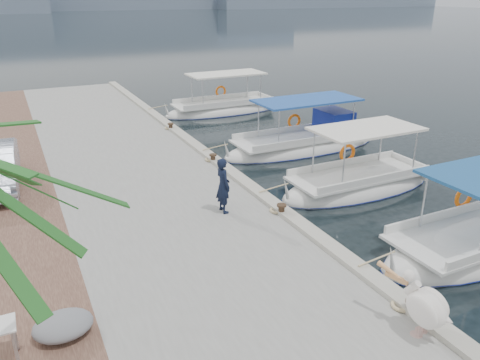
# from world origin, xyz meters

# --- Properties ---
(ground) EXTENTS (400.00, 400.00, 0.00)m
(ground) POSITION_xyz_m (0.00, 0.00, 0.00)
(ground) COLOR black
(ground) RESTS_ON ground
(concrete_quay) EXTENTS (6.00, 40.00, 0.50)m
(concrete_quay) POSITION_xyz_m (-3.00, 5.00, 0.25)
(concrete_quay) COLOR gray
(concrete_quay) RESTS_ON ground
(quay_curb) EXTENTS (0.44, 40.00, 0.12)m
(quay_curb) POSITION_xyz_m (-0.22, 5.00, 0.56)
(quay_curb) COLOR #A29F90
(quay_curb) RESTS_ON concrete_quay
(fishing_caique_c) EXTENTS (6.08, 2.24, 2.83)m
(fishing_caique_c) POSITION_xyz_m (3.63, 2.94, 0.13)
(fishing_caique_c) COLOR silver
(fishing_caique_c) RESTS_ON ground
(fishing_caique_d) EXTENTS (7.52, 2.36, 2.83)m
(fishing_caique_d) POSITION_xyz_m (4.45, 7.63, 0.19)
(fishing_caique_d) COLOR silver
(fishing_caique_d) RESTS_ON ground
(fishing_caique_e) EXTENTS (7.16, 2.29, 2.83)m
(fishing_caique_e) POSITION_xyz_m (4.17, 15.51, 0.12)
(fishing_caique_e) COLOR silver
(fishing_caique_e) RESTS_ON ground
(mooring_bollards) EXTENTS (0.28, 20.28, 0.33)m
(mooring_bollards) POSITION_xyz_m (-0.35, 1.50, 0.69)
(mooring_bollards) COLOR black
(mooring_bollards) RESTS_ON concrete_quay
(pelican) EXTENTS (0.72, 1.54, 1.18)m
(pelican) POSITION_xyz_m (-0.61, -3.98, 1.11)
(pelican) COLOR tan
(pelican) RESTS_ON concrete_quay
(fisherman) EXTENTS (0.41, 0.61, 1.64)m
(fisherman) POSITION_xyz_m (-1.75, 2.45, 1.32)
(fisherman) COLOR black
(fisherman) RESTS_ON concrete_quay
(tarp_bundle) EXTENTS (1.10, 0.90, 0.40)m
(tarp_bundle) POSITION_xyz_m (-6.61, -1.07, 0.70)
(tarp_bundle) COLOR slate
(tarp_bundle) RESTS_ON cobblestone_strip
(folding_table) EXTENTS (0.55, 0.55, 0.73)m
(folding_table) POSITION_xyz_m (-7.61, -1.31, 1.02)
(folding_table) COLOR silver
(folding_table) RESTS_ON cobblestone_strip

